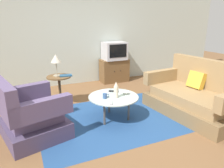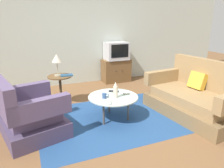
{
  "view_description": "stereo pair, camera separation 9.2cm",
  "coord_description": "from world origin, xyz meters",
  "px_view_note": "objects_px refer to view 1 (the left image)",
  "views": [
    {
      "loc": [
        -1.38,
        -2.89,
        1.66
      ],
      "look_at": [
        0.06,
        0.38,
        0.55
      ],
      "focal_mm": 33.37,
      "sensor_mm": 36.0,
      "label": 1
    },
    {
      "loc": [
        -1.29,
        -2.92,
        1.66
      ],
      "look_at": [
        0.06,
        0.38,
        0.55
      ],
      "focal_mm": 33.37,
      "sensor_mm": 36.0,
      "label": 2
    }
  ],
  "objects_px": {
    "book": "(66,75)",
    "bowl": "(125,93)",
    "armchair": "(30,117)",
    "coffee_table": "(114,98)",
    "television": "(114,51)",
    "mug": "(105,96)",
    "couch": "(195,97)",
    "side_table": "(59,85)",
    "table_lamp": "(56,60)",
    "tv_remote_dark": "(114,91)",
    "tv_remote_silver": "(111,103)",
    "tv_stand": "(114,70)",
    "vase": "(116,90)"
  },
  "relations": [
    {
      "from": "armchair",
      "to": "television",
      "type": "height_order",
      "value": "television"
    },
    {
      "from": "couch",
      "to": "bowl",
      "type": "height_order",
      "value": "couch"
    },
    {
      "from": "couch",
      "to": "mug",
      "type": "height_order",
      "value": "couch"
    },
    {
      "from": "coffee_table",
      "to": "side_table",
      "type": "height_order",
      "value": "side_table"
    },
    {
      "from": "couch",
      "to": "coffee_table",
      "type": "height_order",
      "value": "couch"
    },
    {
      "from": "bowl",
      "to": "book",
      "type": "height_order",
      "value": "book"
    },
    {
      "from": "tv_remote_silver",
      "to": "book",
      "type": "bearing_deg",
      "value": -139.61
    },
    {
      "from": "tv_remote_silver",
      "to": "tv_stand",
      "type": "bearing_deg",
      "value": 175.28
    },
    {
      "from": "book",
      "to": "tv_remote_dark",
      "type": "bearing_deg",
      "value": -41.14
    },
    {
      "from": "couch",
      "to": "tv_remote_dark",
      "type": "height_order",
      "value": "couch"
    },
    {
      "from": "vase",
      "to": "tv_remote_silver",
      "type": "distance_m",
      "value": 0.29
    },
    {
      "from": "television",
      "to": "tv_remote_dark",
      "type": "distance_m",
      "value": 2.11
    },
    {
      "from": "coffee_table",
      "to": "tv_remote_dark",
      "type": "height_order",
      "value": "tv_remote_dark"
    },
    {
      "from": "mug",
      "to": "vase",
      "type": "bearing_deg",
      "value": -12.87
    },
    {
      "from": "television",
      "to": "table_lamp",
      "type": "height_order",
      "value": "television"
    },
    {
      "from": "table_lamp",
      "to": "couch",
      "type": "bearing_deg",
      "value": -32.58
    },
    {
      "from": "couch",
      "to": "tv_remote_silver",
      "type": "height_order",
      "value": "couch"
    },
    {
      "from": "couch",
      "to": "television",
      "type": "xyz_separation_m",
      "value": [
        -0.48,
        2.47,
        0.54
      ]
    },
    {
      "from": "armchair",
      "to": "mug",
      "type": "relative_size",
      "value": 9.41
    },
    {
      "from": "side_table",
      "to": "bowl",
      "type": "relative_size",
      "value": 4.36
    },
    {
      "from": "vase",
      "to": "bowl",
      "type": "bearing_deg",
      "value": 18.75
    },
    {
      "from": "side_table",
      "to": "bowl",
      "type": "height_order",
      "value": "side_table"
    },
    {
      "from": "bowl",
      "to": "tv_stand",
      "type": "bearing_deg",
      "value": 70.52
    },
    {
      "from": "couch",
      "to": "tv_stand",
      "type": "distance_m",
      "value": 2.53
    },
    {
      "from": "couch",
      "to": "armchair",
      "type": "bearing_deg",
      "value": 76.44
    },
    {
      "from": "armchair",
      "to": "coffee_table",
      "type": "bearing_deg",
      "value": 76.59
    },
    {
      "from": "vase",
      "to": "mug",
      "type": "height_order",
      "value": "vase"
    },
    {
      "from": "tv_stand",
      "to": "table_lamp",
      "type": "bearing_deg",
      "value": -147.8
    },
    {
      "from": "side_table",
      "to": "table_lamp",
      "type": "relative_size",
      "value": 1.41
    },
    {
      "from": "bowl",
      "to": "couch",
      "type": "bearing_deg",
      "value": -17.85
    },
    {
      "from": "side_table",
      "to": "bowl",
      "type": "bearing_deg",
      "value": -46.26
    },
    {
      "from": "tv_remote_silver",
      "to": "side_table",
      "type": "bearing_deg",
      "value": -135.15
    },
    {
      "from": "coffee_table",
      "to": "book",
      "type": "relative_size",
      "value": 3.5
    },
    {
      "from": "table_lamp",
      "to": "television",
      "type": "bearing_deg",
      "value": 31.94
    },
    {
      "from": "mug",
      "to": "table_lamp",
      "type": "bearing_deg",
      "value": 119.48
    },
    {
      "from": "couch",
      "to": "vase",
      "type": "bearing_deg",
      "value": 71.01
    },
    {
      "from": "armchair",
      "to": "mug",
      "type": "height_order",
      "value": "armchair"
    },
    {
      "from": "couch",
      "to": "bowl",
      "type": "xyz_separation_m",
      "value": [
        -1.22,
        0.39,
        0.13
      ]
    },
    {
      "from": "side_table",
      "to": "tv_remote_silver",
      "type": "xyz_separation_m",
      "value": [
        0.56,
        -1.26,
        -0.01
      ]
    },
    {
      "from": "vase",
      "to": "side_table",
      "type": "bearing_deg",
      "value": 124.86
    },
    {
      "from": "armchair",
      "to": "bowl",
      "type": "bearing_deg",
      "value": 76.39
    },
    {
      "from": "table_lamp",
      "to": "bowl",
      "type": "height_order",
      "value": "table_lamp"
    },
    {
      "from": "vase",
      "to": "table_lamp",
      "type": "bearing_deg",
      "value": 125.35
    },
    {
      "from": "book",
      "to": "bowl",
      "type": "bearing_deg",
      "value": -43.41
    },
    {
      "from": "side_table",
      "to": "table_lamp",
      "type": "distance_m",
      "value": 0.5
    },
    {
      "from": "television",
      "to": "tv_remote_dark",
      "type": "height_order",
      "value": "television"
    },
    {
      "from": "couch",
      "to": "tv_remote_silver",
      "type": "distance_m",
      "value": 1.62
    },
    {
      "from": "vase",
      "to": "tv_remote_dark",
      "type": "relative_size",
      "value": 1.59
    },
    {
      "from": "table_lamp",
      "to": "mug",
      "type": "distance_m",
      "value": 1.28
    },
    {
      "from": "television",
      "to": "mug",
      "type": "relative_size",
      "value": 5.19
    }
  ]
}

